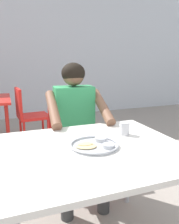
# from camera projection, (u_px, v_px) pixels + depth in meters

# --- Properties ---
(back_wall) EXTENTS (12.00, 0.12, 3.40)m
(back_wall) POSITION_uv_depth(u_px,v_px,m) (21.00, 35.00, 4.55)
(back_wall) COLOR silver
(back_wall) RESTS_ON ground
(table_foreground) EXTENTS (1.05, 0.91, 0.72)m
(table_foreground) POSITION_uv_depth(u_px,v_px,m) (94.00, 159.00, 1.32)
(table_foreground) COLOR silver
(table_foreground) RESTS_ON ground
(thali_tray) EXTENTS (0.29, 0.29, 0.03)m
(thali_tray) POSITION_uv_depth(u_px,v_px,m) (95.00, 145.00, 1.31)
(thali_tray) COLOR #B7BABF
(thali_tray) RESTS_ON table_foreground
(drinking_cup) EXTENTS (0.07, 0.07, 0.09)m
(drinking_cup) POSITION_uv_depth(u_px,v_px,m) (124.00, 128.00, 1.51)
(drinking_cup) COLOR silver
(drinking_cup) RESTS_ON table_foreground
(chair_foreground) EXTENTS (0.46, 0.43, 0.81)m
(chair_foreground) POSITION_uv_depth(u_px,v_px,m) (71.00, 137.00, 2.20)
(chair_foreground) COLOR red
(chair_foreground) RESTS_ON ground
(diner_foreground) EXTENTS (0.52, 0.57, 1.19)m
(diner_foreground) POSITION_uv_depth(u_px,v_px,m) (76.00, 120.00, 1.94)
(diner_foreground) COLOR #343434
(diner_foreground) RESTS_ON ground
(chair_red_right) EXTENTS (0.44, 0.42, 0.85)m
(chair_red_right) POSITION_uv_depth(u_px,v_px,m) (28.00, 113.00, 3.10)
(chair_red_right) COLOR red
(chair_red_right) RESTS_ON ground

